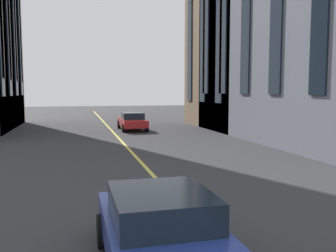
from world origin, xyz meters
TOP-DOWN VIEW (x-y plane):
  - lane_centre_line at (20.00, 0.00)m, footprint 80.00×0.16m
  - car_red_parked_a at (31.86, -1.60)m, footprint 4.40×1.95m
  - car_blue_mid at (9.45, 1.31)m, footprint 4.40×1.95m
  - building_right_near at (32.16, -14.14)m, footprint 10.41×13.40m

SIDE VIEW (x-z plane):
  - lane_centre_line at x=20.00m, z-range 0.00..0.01m
  - car_red_parked_a at x=31.86m, z-range 0.02..1.39m
  - car_blue_mid at x=9.45m, z-range 0.02..1.39m
  - building_right_near at x=32.16m, z-range 0.00..15.39m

